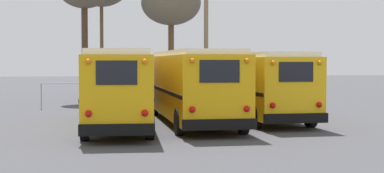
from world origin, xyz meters
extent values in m
plane|color=#424247|center=(0.00, 0.00, 0.00)|extent=(160.00, 160.00, 0.00)
cube|color=#EAAA0F|center=(-3.10, -1.13, 1.58)|extent=(2.68, 10.73, 2.51)
cube|color=white|center=(-3.10, -1.13, 2.93)|extent=(2.48, 10.30, 0.20)
cube|color=black|center=(-3.29, -6.50, 0.50)|extent=(2.35, 0.28, 0.36)
cube|color=black|center=(-3.29, -6.47, 2.27)|extent=(1.27, 0.07, 0.75)
sphere|color=red|center=(-4.16, -6.48, 1.01)|extent=(0.22, 0.22, 0.22)
sphere|color=orange|center=(-4.16, -6.48, 2.61)|extent=(0.18, 0.18, 0.18)
sphere|color=red|center=(-2.43, -6.54, 1.01)|extent=(0.22, 0.22, 0.22)
sphere|color=orange|center=(-2.43, -6.54, 2.61)|extent=(0.18, 0.18, 0.18)
cube|color=black|center=(-4.27, -1.09, 1.39)|extent=(0.39, 10.43, 0.14)
cube|color=black|center=(-1.94, -1.18, 1.39)|extent=(0.39, 10.43, 0.14)
cylinder|color=black|center=(-4.03, 2.93, 0.46)|extent=(0.31, 0.94, 0.93)
cylinder|color=black|center=(-1.89, 2.85, 0.46)|extent=(0.31, 0.94, 0.93)
cylinder|color=black|center=(-4.32, -5.12, 0.46)|extent=(0.31, 0.94, 0.93)
cylinder|color=black|center=(-2.18, -5.20, 0.46)|extent=(0.31, 0.94, 0.93)
cube|color=#EAAA0F|center=(0.00, -0.16, 1.59)|extent=(2.72, 10.79, 2.52)
cube|color=white|center=(0.00, -0.16, 2.95)|extent=(2.51, 10.35, 0.20)
cube|color=black|center=(0.12, -5.57, 0.51)|extent=(2.53, 0.26, 0.36)
cube|color=black|center=(0.12, -5.54, 2.28)|extent=(1.36, 0.06, 0.76)
sphere|color=red|center=(-0.80, -5.60, 1.03)|extent=(0.22, 0.22, 0.22)
sphere|color=orange|center=(-0.80, -5.60, 2.63)|extent=(0.18, 0.18, 0.18)
sphere|color=red|center=(1.05, -5.55, 1.03)|extent=(0.22, 0.22, 0.22)
sphere|color=orange|center=(1.05, -5.55, 2.63)|extent=(0.18, 0.18, 0.18)
cube|color=black|center=(-1.25, -0.19, 1.40)|extent=(0.27, 10.52, 0.14)
cube|color=black|center=(1.25, -0.13, 1.40)|extent=(0.27, 10.52, 0.14)
cylinder|color=black|center=(-1.25, 3.88, 0.48)|extent=(0.30, 0.96, 0.96)
cylinder|color=black|center=(1.06, 3.93, 0.48)|extent=(0.30, 0.96, 0.96)
cylinder|color=black|center=(-1.06, -4.25, 0.48)|extent=(0.30, 0.96, 0.96)
cylinder|color=black|center=(1.25, -4.20, 0.48)|extent=(0.30, 0.96, 0.96)
cube|color=yellow|center=(3.10, 0.94, 1.55)|extent=(2.88, 9.63, 2.45)
cube|color=white|center=(3.10, 0.94, 2.88)|extent=(2.67, 9.24, 0.20)
cube|color=black|center=(3.34, -3.86, 0.51)|extent=(2.47, 0.32, 0.36)
cube|color=black|center=(3.33, -3.83, 2.23)|extent=(1.33, 0.09, 0.74)
sphere|color=red|center=(2.43, -3.91, 1.00)|extent=(0.22, 0.22, 0.22)
sphere|color=orange|center=(2.43, -3.91, 2.56)|extent=(0.18, 0.18, 0.18)
sphere|color=red|center=(4.24, -3.82, 1.00)|extent=(0.22, 0.22, 0.22)
sphere|color=orange|center=(4.24, -3.82, 2.56)|extent=(0.18, 0.18, 0.18)
cube|color=black|center=(1.88, 0.88, 1.37)|extent=(0.48, 9.33, 0.14)
cube|color=black|center=(4.32, 1.00, 1.37)|extent=(0.48, 9.33, 0.14)
cylinder|color=black|center=(1.81, 4.35, 0.47)|extent=(0.33, 0.95, 0.94)
cylinder|color=black|center=(4.06, 4.46, 0.47)|extent=(0.33, 0.95, 0.94)
cylinder|color=black|center=(2.14, -2.57, 0.47)|extent=(0.33, 0.95, 0.94)
cylinder|color=black|center=(4.40, -2.46, 0.47)|extent=(0.33, 0.95, 0.94)
cylinder|color=#75604C|center=(2.32, 9.81, 4.23)|extent=(0.26, 0.26, 8.46)
cylinder|color=#473323|center=(-4.92, 13.85, 3.18)|extent=(0.41, 0.41, 6.37)
cylinder|color=brown|center=(0.55, 12.71, 2.65)|extent=(0.37, 0.37, 5.31)
ellipsoid|color=#5B5447|center=(0.55, 12.71, 6.36)|extent=(3.82, 3.82, 2.86)
cylinder|color=brown|center=(-3.85, 16.60, 3.39)|extent=(0.24, 0.24, 6.77)
cylinder|color=#939399|center=(-7.10, 8.25, 0.70)|extent=(0.06, 0.06, 1.40)
cylinder|color=#939399|center=(-4.74, 8.25, 0.70)|extent=(0.06, 0.06, 1.40)
cylinder|color=#939399|center=(-2.37, 8.25, 0.70)|extent=(0.06, 0.06, 1.40)
cylinder|color=#939399|center=(0.00, 8.25, 0.70)|extent=(0.06, 0.06, 1.40)
cylinder|color=#939399|center=(2.37, 8.25, 0.70)|extent=(0.06, 0.06, 1.40)
cylinder|color=#939399|center=(4.74, 8.25, 0.70)|extent=(0.06, 0.06, 1.40)
cylinder|color=#939399|center=(7.10, 8.25, 0.70)|extent=(0.06, 0.06, 1.40)
cylinder|color=#939399|center=(0.00, 8.25, 1.40)|extent=(14.21, 0.04, 0.04)
camera|label=1|loc=(-3.65, -24.69, 2.61)|focal=55.00mm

